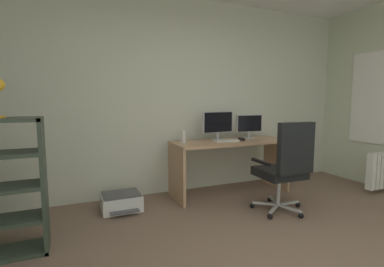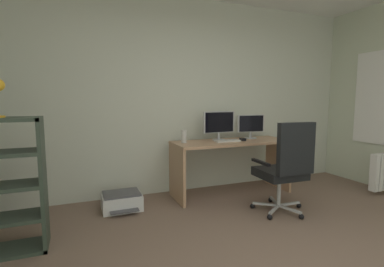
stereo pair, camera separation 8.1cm
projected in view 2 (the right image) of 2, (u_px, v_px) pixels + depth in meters
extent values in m
cube|color=beige|center=(183.00, 97.00, 4.13)|extent=(5.48, 0.10, 2.71)
cube|color=tan|center=(232.00, 142.00, 3.98)|extent=(1.64, 0.59, 0.04)
cube|color=tan|center=(177.00, 174.00, 3.73)|extent=(0.04, 0.57, 0.71)
cube|color=tan|center=(278.00, 164.00, 4.32)|extent=(0.04, 0.57, 0.71)
cylinder|color=#B2B5B7|center=(219.00, 140.00, 4.04)|extent=(0.18, 0.18, 0.01)
cylinder|color=#B2B5B7|center=(219.00, 136.00, 4.03)|extent=(0.03, 0.03, 0.11)
cube|color=#B7BABC|center=(219.00, 122.00, 4.01)|extent=(0.48, 0.07, 0.30)
cube|color=black|center=(220.00, 122.00, 3.99)|extent=(0.45, 0.04, 0.27)
cylinder|color=#B2B5B7|center=(250.00, 138.00, 4.23)|extent=(0.18, 0.18, 0.01)
cylinder|color=#B2B5B7|center=(250.00, 134.00, 4.22)|extent=(0.03, 0.03, 0.09)
cube|color=#B7BABC|center=(251.00, 123.00, 4.20)|extent=(0.41, 0.07, 0.25)
cube|color=black|center=(251.00, 123.00, 4.18)|extent=(0.38, 0.04, 0.23)
cube|color=silver|center=(227.00, 141.00, 3.90)|extent=(0.34, 0.14, 0.02)
cube|color=black|center=(243.00, 139.00, 3.99)|extent=(0.07, 0.11, 0.03)
cylinder|color=silver|center=(184.00, 136.00, 3.78)|extent=(0.07, 0.07, 0.17)
cube|color=#B7BABC|center=(289.00, 204.00, 3.46)|extent=(0.30, 0.04, 0.02)
sphere|color=black|center=(299.00, 205.00, 3.52)|extent=(0.06, 0.06, 0.06)
cube|color=#B7BABC|center=(274.00, 201.00, 3.56)|extent=(0.13, 0.29, 0.02)
sphere|color=black|center=(271.00, 200.00, 3.72)|extent=(0.06, 0.06, 0.06)
cube|color=#B7BABC|center=(265.00, 204.00, 3.46)|extent=(0.26, 0.21, 0.02)
sphere|color=black|center=(253.00, 206.00, 3.50)|extent=(0.06, 0.06, 0.06)
cube|color=#B7BABC|center=(274.00, 209.00, 3.29)|extent=(0.27, 0.19, 0.02)
sphere|color=black|center=(270.00, 217.00, 3.17)|extent=(0.06, 0.06, 0.06)
cube|color=#B7BABC|center=(290.00, 209.00, 3.30)|extent=(0.11, 0.30, 0.02)
sphere|color=black|center=(301.00, 217.00, 3.18)|extent=(0.06, 0.06, 0.06)
cylinder|color=#B7BABC|center=(279.00, 191.00, 3.39)|extent=(0.04, 0.04, 0.34)
cube|color=black|center=(280.00, 173.00, 3.37)|extent=(0.50, 0.48, 0.10)
cube|color=black|center=(296.00, 149.00, 3.08)|extent=(0.45, 0.08, 0.56)
cube|color=black|center=(261.00, 162.00, 3.26)|extent=(0.05, 0.33, 0.03)
cube|color=black|center=(298.00, 159.00, 3.44)|extent=(0.05, 0.33, 0.03)
cube|color=#313E32|center=(43.00, 183.00, 2.54)|extent=(0.03, 0.33, 1.17)
cube|color=silver|center=(122.00, 202.00, 3.47)|extent=(0.46, 0.34, 0.18)
cube|color=#4C4C51|center=(121.00, 193.00, 3.46)|extent=(0.42, 0.32, 0.02)
cube|color=#4C4C51|center=(125.00, 211.00, 3.28)|extent=(0.32, 0.10, 0.01)
cube|color=white|center=(374.00, 173.00, 3.95)|extent=(0.07, 0.10, 0.52)
cube|color=white|center=(379.00, 172.00, 3.98)|extent=(0.07, 0.10, 0.52)
cube|color=white|center=(383.00, 172.00, 4.01)|extent=(0.07, 0.10, 0.52)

